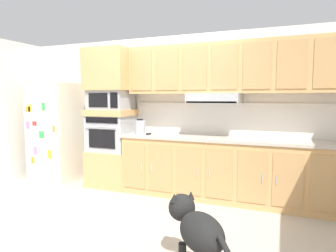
{
  "coord_description": "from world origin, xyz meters",
  "views": [
    {
      "loc": [
        1.76,
        -3.47,
        1.49
      ],
      "look_at": [
        0.26,
        0.28,
        1.11
      ],
      "focal_mm": 31.22,
      "sensor_mm": 36.0,
      "label": 1
    }
  ],
  "objects_px": {
    "electric_kettle": "(140,127)",
    "microwave": "(111,100)",
    "built_in_oven": "(112,133)",
    "refrigerator": "(56,132)",
    "dog": "(196,228)",
    "screwdriver": "(149,134)"
  },
  "relations": [
    {
      "from": "built_in_oven",
      "to": "microwave",
      "type": "xyz_separation_m",
      "value": [
        0.0,
        -0.0,
        0.56
      ]
    },
    {
      "from": "built_in_oven",
      "to": "dog",
      "type": "distance_m",
      "value": 2.93
    },
    {
      "from": "electric_kettle",
      "to": "dog",
      "type": "bearing_deg",
      "value": -52.47
    },
    {
      "from": "electric_kettle",
      "to": "microwave",
      "type": "bearing_deg",
      "value": 175.26
    },
    {
      "from": "refrigerator",
      "to": "dog",
      "type": "height_order",
      "value": "refrigerator"
    },
    {
      "from": "built_in_oven",
      "to": "microwave",
      "type": "height_order",
      "value": "microwave"
    },
    {
      "from": "refrigerator",
      "to": "dog",
      "type": "relative_size",
      "value": 2.45
    },
    {
      "from": "microwave",
      "to": "electric_kettle",
      "type": "xyz_separation_m",
      "value": [
        0.57,
        -0.05,
        -0.43
      ]
    },
    {
      "from": "built_in_oven",
      "to": "screwdriver",
      "type": "bearing_deg",
      "value": -8.19
    },
    {
      "from": "microwave",
      "to": "dog",
      "type": "distance_m",
      "value": 3.07
    },
    {
      "from": "built_in_oven",
      "to": "electric_kettle",
      "type": "distance_m",
      "value": 0.59
    },
    {
      "from": "screwdriver",
      "to": "refrigerator",
      "type": "bearing_deg",
      "value": 178.76
    },
    {
      "from": "refrigerator",
      "to": "built_in_oven",
      "type": "relative_size",
      "value": 2.51
    },
    {
      "from": "refrigerator",
      "to": "screwdriver",
      "type": "relative_size",
      "value": 11.51
    },
    {
      "from": "electric_kettle",
      "to": "dog",
      "type": "distance_m",
      "value": 2.55
    },
    {
      "from": "refrigerator",
      "to": "microwave",
      "type": "relative_size",
      "value": 2.73
    },
    {
      "from": "refrigerator",
      "to": "screwdriver",
      "type": "height_order",
      "value": "refrigerator"
    },
    {
      "from": "refrigerator",
      "to": "built_in_oven",
      "type": "bearing_deg",
      "value": 3.42
    },
    {
      "from": "built_in_oven",
      "to": "microwave",
      "type": "relative_size",
      "value": 1.09
    },
    {
      "from": "microwave",
      "to": "refrigerator",
      "type": "bearing_deg",
      "value": -176.58
    },
    {
      "from": "microwave",
      "to": "dog",
      "type": "bearing_deg",
      "value": -44.07
    },
    {
      "from": "refrigerator",
      "to": "microwave",
      "type": "distance_m",
      "value": 1.28
    }
  ]
}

